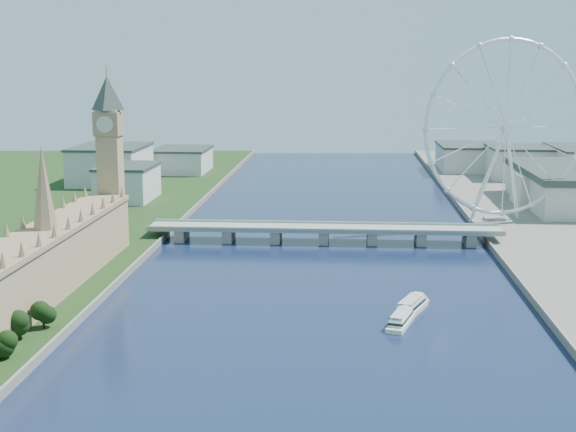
# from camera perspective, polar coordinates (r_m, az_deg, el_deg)

# --- Properties ---
(parliament_range) EXTENTS (24.00, 200.00, 70.00)m
(parliament_range) POSITION_cam_1_polar(r_m,az_deg,el_deg) (398.15, -16.73, -2.98)
(parliament_range) COLOR tan
(parliament_range) RESTS_ON ground
(big_ben) EXTENTS (20.02, 20.02, 110.00)m
(big_ben) POSITION_cam_1_polar(r_m,az_deg,el_deg) (491.63, -12.60, 5.45)
(big_ben) COLOR tan
(big_ben) RESTS_ON ground
(westminster_bridge) EXTENTS (220.00, 22.00, 9.50)m
(westminster_bridge) POSITION_cam_1_polar(r_m,az_deg,el_deg) (502.08, 2.56, -1.11)
(westminster_bridge) COLOR gray
(westminster_bridge) RESTS_ON ground
(london_eye) EXTENTS (113.60, 39.12, 124.30)m
(london_eye) POSITION_cam_1_polar(r_m,az_deg,el_deg) (558.34, 15.25, 6.04)
(london_eye) COLOR silver
(london_eye) RESTS_ON ground
(county_hall) EXTENTS (54.00, 144.00, 35.00)m
(county_hall) POSITION_cam_1_polar(r_m,az_deg,el_deg) (651.45, 18.46, 0.50)
(county_hall) COLOR beige
(county_hall) RESTS_ON ground
(city_skyline) EXTENTS (505.00, 280.00, 32.00)m
(city_skyline) POSITION_cam_1_polar(r_m,az_deg,el_deg) (757.45, 6.08, 3.67)
(city_skyline) COLOR beige
(city_skyline) RESTS_ON ground
(tour_boat_near) EXTENTS (15.49, 29.63, 6.34)m
(tour_boat_near) POSITION_cam_1_polar(r_m,az_deg,el_deg) (349.00, 8.01, -7.71)
(tour_boat_near) COLOR silver
(tour_boat_near) RESTS_ON ground
(tour_boat_far) EXTENTS (19.58, 32.37, 7.02)m
(tour_boat_far) POSITION_cam_1_polar(r_m,az_deg,el_deg) (366.92, 8.72, -6.80)
(tour_boat_far) COLOR beige
(tour_boat_far) RESTS_ON ground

